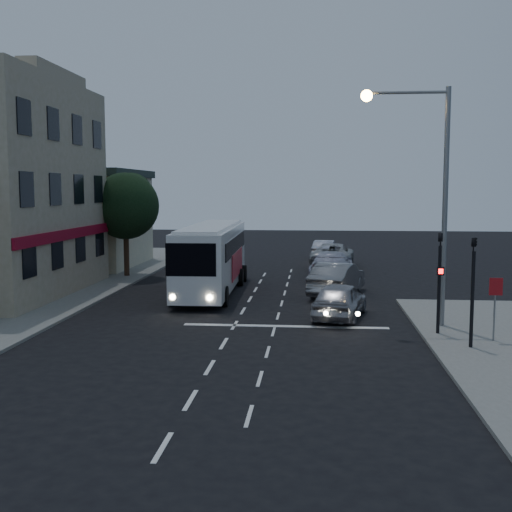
# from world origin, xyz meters

# --- Properties ---
(ground) EXTENTS (120.00, 120.00, 0.00)m
(ground) POSITION_xyz_m (0.00, 0.00, 0.00)
(ground) COLOR black
(road_markings) EXTENTS (8.00, 30.55, 0.01)m
(road_markings) POSITION_xyz_m (1.29, 3.31, 0.00)
(road_markings) COLOR silver
(road_markings) RESTS_ON ground
(tour_bus) EXTENTS (2.73, 11.47, 3.50)m
(tour_bus) POSITION_xyz_m (-2.15, 9.90, 1.89)
(tour_bus) COLOR silver
(tour_bus) RESTS_ON ground
(car_suv) EXTENTS (2.72, 4.76, 1.52)m
(car_suv) POSITION_xyz_m (4.16, 3.80, 0.76)
(car_suv) COLOR gray
(car_suv) RESTS_ON ground
(car_sedan_a) EXTENTS (3.11, 5.35, 1.67)m
(car_sedan_a) POSITION_xyz_m (4.25, 9.56, 0.83)
(car_sedan_a) COLOR gray
(car_sedan_a) RESTS_ON ground
(car_sedan_b) EXTENTS (2.92, 5.93, 1.66)m
(car_sedan_b) POSITION_xyz_m (4.12, 15.71, 0.83)
(car_sedan_b) COLOR #ACABBC
(car_sedan_b) RESTS_ON ground
(car_sedan_c) EXTENTS (3.25, 6.12, 1.64)m
(car_sedan_c) POSITION_xyz_m (4.35, 21.38, 0.82)
(car_sedan_c) COLOR #9F9F9F
(car_sedan_c) RESTS_ON ground
(car_extra) EXTENTS (2.07, 4.46, 1.41)m
(car_extra) POSITION_xyz_m (3.90, 26.78, 0.71)
(car_extra) COLOR silver
(car_extra) RESTS_ON ground
(traffic_signal_main) EXTENTS (0.25, 0.35, 4.10)m
(traffic_signal_main) POSITION_xyz_m (7.60, 0.78, 2.42)
(traffic_signal_main) COLOR black
(traffic_signal_main) RESTS_ON sidewalk_near
(traffic_signal_side) EXTENTS (0.18, 0.15, 4.10)m
(traffic_signal_side) POSITION_xyz_m (8.30, -1.20, 2.42)
(traffic_signal_side) COLOR black
(traffic_signal_side) RESTS_ON sidewalk_near
(regulatory_sign) EXTENTS (0.45, 0.12, 2.20)m
(regulatory_sign) POSITION_xyz_m (9.30, -0.24, 1.60)
(regulatory_sign) COLOR slate
(regulatory_sign) RESTS_ON sidewalk_near
(streetlight) EXTENTS (3.32, 0.44, 9.00)m
(streetlight) POSITION_xyz_m (7.34, 2.20, 5.73)
(streetlight) COLOR slate
(streetlight) RESTS_ON sidewalk_near
(low_building_north) EXTENTS (9.40, 9.40, 6.50)m
(low_building_north) POSITION_xyz_m (-13.50, 20.00, 3.39)
(low_building_north) COLOR #B4AF93
(low_building_north) RESTS_ON sidewalk_far
(street_tree) EXTENTS (4.00, 4.00, 6.20)m
(street_tree) POSITION_xyz_m (-8.21, 15.02, 4.50)
(street_tree) COLOR black
(street_tree) RESTS_ON sidewalk_far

